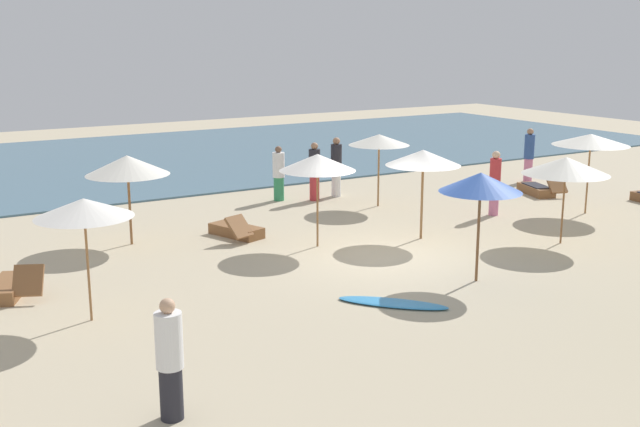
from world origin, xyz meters
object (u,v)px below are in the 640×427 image
at_px(lounger_1, 237,230).
at_px(surfboard, 393,303).
at_px(umbrella_2, 423,158).
at_px(lounger_4, 538,189).
at_px(umbrella_6, 317,162).
at_px(person_5, 279,174).
at_px(umbrella_3, 127,165).
at_px(umbrella_0, 84,208).
at_px(umbrella_1, 566,166).
at_px(person_1, 529,155).
at_px(person_0, 495,183).
at_px(umbrella_5, 591,140).
at_px(person_4, 170,359).
at_px(umbrella_7, 379,140).
at_px(person_2, 336,167).
at_px(umbrella_4, 481,183).
at_px(person_3, 314,171).
at_px(lounger_3, 10,287).

relative_size(lounger_1, surfboard, 0.92).
relative_size(umbrella_2, lounger_4, 1.28).
height_order(umbrella_6, person_5, umbrella_6).
bearing_deg(surfboard, lounger_4, 30.57).
xyz_separation_m(umbrella_2, lounger_1, (-3.97, 2.61, -1.92)).
bearing_deg(surfboard, umbrella_3, 112.84).
bearing_deg(umbrella_6, lounger_4, 10.34).
xyz_separation_m(umbrella_2, umbrella_6, (-2.66, 0.72, 0.01)).
height_order(umbrella_0, lounger_1, umbrella_0).
height_order(umbrella_1, person_1, umbrella_1).
bearing_deg(lounger_1, person_0, -12.22).
relative_size(umbrella_0, umbrella_5, 0.98).
distance_m(person_1, person_4, 19.85).
height_order(umbrella_6, surfboard, umbrella_6).
bearing_deg(person_0, umbrella_2, -163.79).
bearing_deg(lounger_4, umbrella_0, -165.84).
distance_m(umbrella_7, person_0, 3.63).
height_order(umbrella_7, person_2, umbrella_7).
bearing_deg(umbrella_2, umbrella_4, -109.32).
height_order(umbrella_4, person_5, umbrella_4).
distance_m(umbrella_5, person_2, 7.73).
distance_m(lounger_1, person_2, 5.83).
bearing_deg(surfboard, umbrella_4, 6.92).
distance_m(umbrella_7, person_2, 2.18).
bearing_deg(umbrella_1, person_5, 113.97).
distance_m(umbrella_5, person_4, 15.87).
distance_m(person_1, person_3, 8.21).
bearing_deg(umbrella_2, umbrella_1, -38.53).
xyz_separation_m(lounger_4, person_0, (-3.31, -1.44, 0.78)).
height_order(umbrella_6, lounger_4, umbrella_6).
bearing_deg(umbrella_6, umbrella_3, 146.31).
relative_size(umbrella_7, lounger_4, 1.22).
xyz_separation_m(person_1, person_4, (-17.09, -10.10, -0.09)).
relative_size(umbrella_0, lounger_3, 1.30).
bearing_deg(lounger_4, umbrella_6, -169.66).
distance_m(umbrella_0, person_4, 4.50).
bearing_deg(person_0, umbrella_1, -102.85).
distance_m(umbrella_0, umbrella_6, 6.55).
xyz_separation_m(person_1, person_2, (-7.22, 1.31, 0.01)).
bearing_deg(umbrella_3, lounger_1, -15.15).
bearing_deg(umbrella_6, surfboard, -101.95).
bearing_deg(umbrella_3, person_0, -12.98).
xyz_separation_m(lounger_4, surfboard, (-10.34, -6.11, -0.14)).
xyz_separation_m(umbrella_6, lounger_4, (9.41, 1.72, -1.92)).
distance_m(umbrella_7, person_4, 14.00).
xyz_separation_m(umbrella_3, lounger_4, (13.28, -0.86, -1.82)).
bearing_deg(umbrella_6, lounger_1, 124.77).
distance_m(umbrella_6, person_4, 9.11).
xyz_separation_m(umbrella_5, person_0, (-2.46, 1.22, -1.20)).
bearing_deg(person_4, umbrella_4, 17.51).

